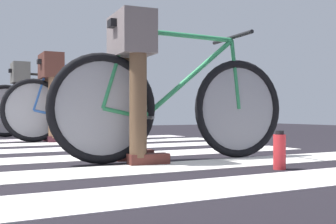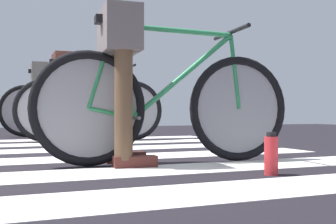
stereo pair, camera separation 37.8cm
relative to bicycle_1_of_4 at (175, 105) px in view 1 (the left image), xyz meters
name	(u,v)px [view 1 (the left image)]	position (x,y,z in m)	size (l,w,h in m)	color
bicycle_1_of_4	(175,105)	(0.00, 0.00, 0.00)	(1.73, 0.52, 0.93)	black
cyclist_1_of_4	(132,66)	(-0.31, 0.03, 0.25)	(0.34, 0.43, 0.98)	brown
bicycle_2_of_4	(78,108)	(0.01, 2.37, 0.00)	(1.74, 0.52, 0.93)	black
cyclist_2_of_4	(51,85)	(-0.30, 2.37, 0.26)	(0.32, 0.41, 1.00)	brown
bicycle_4_of_4	(43,109)	(-0.13, 3.63, 0.00)	(1.74, 0.52, 0.93)	black
cyclist_4_of_4	(20,89)	(-0.44, 3.64, 0.28)	(0.32, 0.42, 1.02)	#A87A5B
water_bottle	(279,151)	(0.32, -0.68, -0.28)	(0.07, 0.07, 0.23)	red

